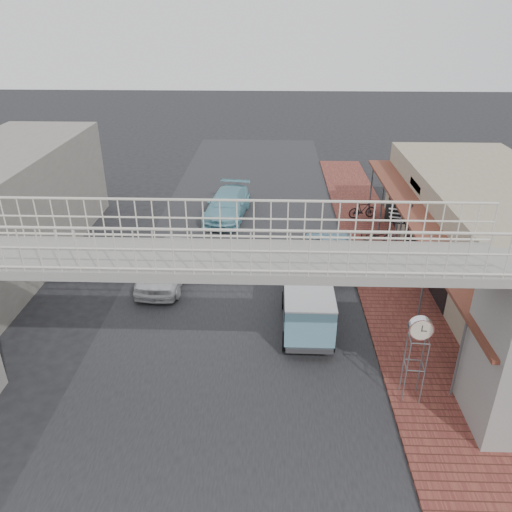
# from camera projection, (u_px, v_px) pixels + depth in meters

# --- Properties ---
(ground) EXTENTS (120.00, 120.00, 0.00)m
(ground) POSITION_uv_depth(u_px,v_px,m) (233.00, 335.00, 18.20)
(ground) COLOR black
(ground) RESTS_ON ground
(road_strip) EXTENTS (10.00, 60.00, 0.01)m
(road_strip) POSITION_uv_depth(u_px,v_px,m) (233.00, 335.00, 18.20)
(road_strip) COLOR black
(road_strip) RESTS_ON ground
(sidewalk) EXTENTS (3.00, 40.00, 0.10)m
(sidewalk) POSITION_uv_depth(u_px,v_px,m) (395.00, 295.00, 20.67)
(sidewalk) COLOR brown
(sidewalk) RESTS_ON ground
(shophouse_row) EXTENTS (7.20, 18.00, 4.00)m
(shophouse_row) POSITION_uv_depth(u_px,v_px,m) (505.00, 243.00, 20.56)
(shophouse_row) COLOR gray
(shophouse_row) RESTS_ON ground
(footbridge) EXTENTS (16.40, 2.40, 6.34)m
(footbridge) POSITION_uv_depth(u_px,v_px,m) (220.00, 325.00, 13.21)
(footbridge) COLOR gray
(footbridge) RESTS_ON ground
(building_far_left) EXTENTS (5.00, 14.00, 5.00)m
(building_far_left) POSITION_uv_depth(u_px,v_px,m) (2.00, 208.00, 22.78)
(building_far_left) COLOR gray
(building_far_left) RESTS_ON ground
(white_hatchback) EXTENTS (2.10, 4.65, 1.55)m
(white_hatchback) POSITION_uv_depth(u_px,v_px,m) (166.00, 265.00, 21.51)
(white_hatchback) COLOR silver
(white_hatchback) RESTS_ON ground
(dark_sedan) EXTENTS (1.72, 4.50, 1.46)m
(dark_sedan) POSITION_uv_depth(u_px,v_px,m) (308.00, 266.00, 21.52)
(dark_sedan) COLOR black
(dark_sedan) RESTS_ON ground
(angkot_curb) EXTENTS (2.50, 4.77, 1.28)m
(angkot_curb) POSITION_uv_depth(u_px,v_px,m) (333.00, 250.00, 23.16)
(angkot_curb) COLOR #699EB7
(angkot_curb) RESTS_ON ground
(angkot_far) EXTENTS (2.70, 5.32, 1.48)m
(angkot_far) POSITION_uv_depth(u_px,v_px,m) (227.00, 205.00, 28.20)
(angkot_far) COLOR #6CABBB
(angkot_far) RESTS_ON ground
(angkot_van) EXTENTS (1.83, 3.92, 1.91)m
(angkot_van) POSITION_uv_depth(u_px,v_px,m) (308.00, 301.00, 18.01)
(angkot_van) COLOR black
(angkot_van) RESTS_ON ground
(motorcycle_near) EXTENTS (1.80, 1.20, 0.89)m
(motorcycle_near) POSITION_uv_depth(u_px,v_px,m) (378.00, 234.00, 24.94)
(motorcycle_near) COLOR black
(motorcycle_near) RESTS_ON sidewalk
(motorcycle_far) EXTENTS (1.68, 0.82, 0.97)m
(motorcycle_far) POSITION_uv_depth(u_px,v_px,m) (363.00, 210.00, 27.90)
(motorcycle_far) COLOR black
(motorcycle_far) RESTS_ON sidewalk
(street_clock) EXTENTS (0.71, 0.59, 2.85)m
(street_clock) POSITION_uv_depth(u_px,v_px,m) (420.00, 332.00, 14.15)
(street_clock) COLOR #59595B
(street_clock) RESTS_ON sidewalk
(arrow_sign) EXTENTS (1.76, 1.18, 2.92)m
(arrow_sign) POSITION_uv_depth(u_px,v_px,m) (415.00, 217.00, 21.94)
(arrow_sign) COLOR #59595B
(arrow_sign) RESTS_ON sidewalk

